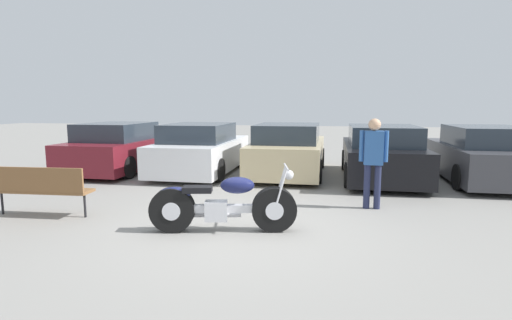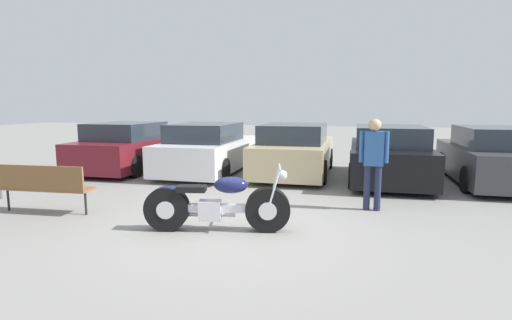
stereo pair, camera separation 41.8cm
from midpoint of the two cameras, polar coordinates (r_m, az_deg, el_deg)
ground_plane at (r=6.39m, az=-4.35°, el=-9.77°), size 60.00×60.00×0.00m
motorcycle at (r=6.18m, az=-6.87°, el=-6.41°), size 2.24×0.83×1.02m
parked_car_maroon at (r=12.46m, az=-19.65°, el=1.55°), size 1.93×4.10×1.41m
parked_car_white at (r=11.44m, az=-8.91°, el=1.39°), size 1.93×4.10×1.41m
parked_car_champagne at (r=11.12m, az=3.56°, el=1.28°), size 1.93×4.10×1.41m
parked_car_black at (r=10.73m, az=16.44°, el=0.72°), size 1.93×4.10×1.41m
parked_car_dark_grey at (r=11.41m, az=28.74°, el=0.47°), size 1.93×4.10×1.41m
park_bench at (r=7.93m, az=-30.00°, el=-3.27°), size 1.79×0.51×0.89m
person_standing at (r=7.62m, az=14.93°, el=0.60°), size 0.52×0.23×1.69m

